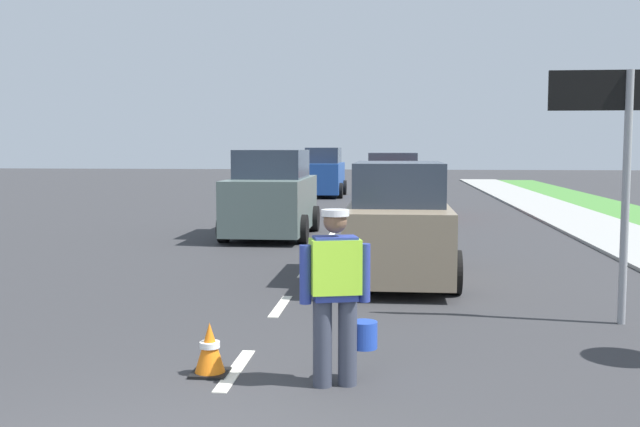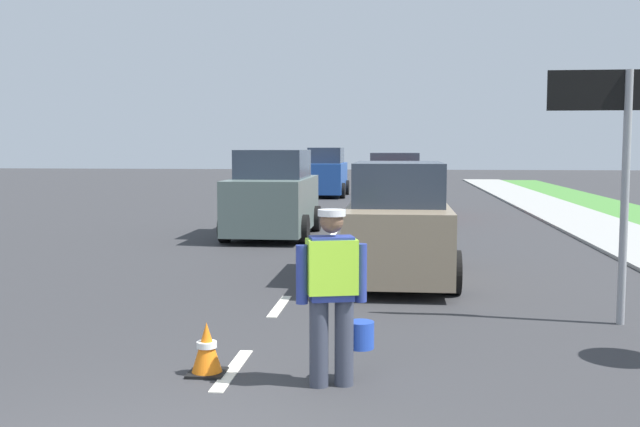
% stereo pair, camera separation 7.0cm
% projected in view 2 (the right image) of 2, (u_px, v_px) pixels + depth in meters
% --- Properties ---
extents(ground_plane, '(96.00, 96.00, 0.00)m').
position_uv_depth(ground_plane, '(350.00, 212.00, 25.57)').
color(ground_plane, '#333335').
extents(lane_center_line, '(0.14, 46.40, 0.01)m').
position_uv_depth(lane_center_line, '(357.00, 203.00, 29.73)').
color(lane_center_line, silver).
rests_on(lane_center_line, ground).
extents(road_worker, '(0.72, 0.50, 1.67)m').
position_uv_depth(road_worker, '(334.00, 288.00, 6.90)').
color(road_worker, '#383D4C').
rests_on(road_worker, ground).
extents(lane_direction_sign, '(1.16, 0.11, 3.20)m').
position_uv_depth(lane_direction_sign, '(607.00, 134.00, 9.20)').
color(lane_direction_sign, gray).
rests_on(lane_direction_sign, ground).
extents(traffic_cone_near, '(0.36, 0.36, 0.52)m').
position_uv_depth(traffic_cone_near, '(207.00, 349.00, 7.29)').
color(traffic_cone_near, black).
rests_on(traffic_cone_near, ground).
extents(car_oncoming_third, '(1.92, 4.13, 2.21)m').
position_uv_depth(car_oncoming_third, '(326.00, 174.00, 33.49)').
color(car_oncoming_third, '#1E4799').
rests_on(car_oncoming_third, ground).
extents(car_outgoing_far, '(1.99, 4.00, 2.06)m').
position_uv_depth(car_outgoing_far, '(395.00, 187.00, 23.97)').
color(car_outgoing_far, red).
rests_on(car_outgoing_far, ground).
extents(car_outgoing_ahead, '(1.91, 4.35, 1.99)m').
position_uv_depth(car_outgoing_ahead, '(398.00, 225.00, 12.60)').
color(car_outgoing_ahead, gray).
rests_on(car_outgoing_ahead, ground).
extents(car_oncoming_lead, '(2.10, 4.12, 2.17)m').
position_uv_depth(car_oncoming_lead, '(273.00, 196.00, 18.49)').
color(car_oncoming_lead, slate).
rests_on(car_oncoming_lead, ground).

